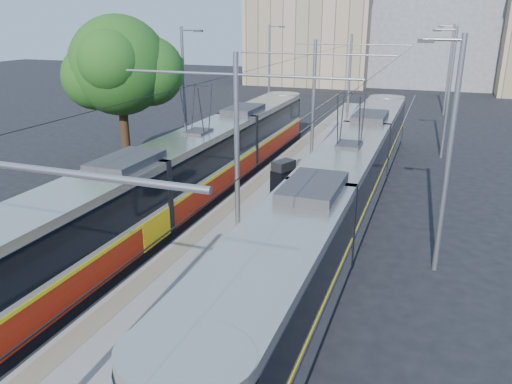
% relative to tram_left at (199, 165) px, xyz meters
% --- Properties ---
extents(ground, '(160.00, 160.00, 0.00)m').
position_rel_tram_left_xyz_m(ground, '(3.60, -11.91, -1.71)').
color(ground, black).
rests_on(ground, ground).
extents(platform, '(4.00, 50.00, 0.30)m').
position_rel_tram_left_xyz_m(platform, '(3.60, 5.09, -1.56)').
color(platform, gray).
rests_on(platform, ground).
extents(tactile_strip_left, '(0.70, 50.00, 0.01)m').
position_rel_tram_left_xyz_m(tactile_strip_left, '(2.15, 5.09, -1.40)').
color(tactile_strip_left, gray).
rests_on(tactile_strip_left, platform).
extents(tactile_strip_right, '(0.70, 50.00, 0.01)m').
position_rel_tram_left_xyz_m(tactile_strip_right, '(5.05, 5.09, -1.40)').
color(tactile_strip_right, gray).
rests_on(tactile_strip_right, platform).
extents(rails, '(8.71, 70.00, 0.03)m').
position_rel_tram_left_xyz_m(rails, '(3.60, 5.09, -1.69)').
color(rails, gray).
rests_on(rails, ground).
extents(tram_left, '(2.43, 29.52, 5.50)m').
position_rel_tram_left_xyz_m(tram_left, '(0.00, 0.00, 0.00)').
color(tram_left, black).
rests_on(tram_left, ground).
extents(tram_right, '(2.43, 31.76, 5.50)m').
position_rel_tram_left_xyz_m(tram_right, '(7.20, -0.11, 0.15)').
color(tram_right, black).
rests_on(tram_right, ground).
extents(catenary, '(9.20, 70.00, 7.00)m').
position_rel_tram_left_xyz_m(catenary, '(3.60, 2.25, 2.82)').
color(catenary, gray).
rests_on(catenary, platform).
extents(street_lamps, '(15.18, 38.22, 8.00)m').
position_rel_tram_left_xyz_m(street_lamps, '(3.60, 9.09, 2.47)').
color(street_lamps, gray).
rests_on(street_lamps, ground).
extents(shelter, '(0.99, 1.21, 2.31)m').
position_rel_tram_left_xyz_m(shelter, '(4.58, -1.00, -0.20)').
color(shelter, black).
rests_on(shelter, platform).
extents(tree, '(5.98, 5.53, 8.69)m').
position_rel_tram_left_xyz_m(tree, '(-5.74, 3.09, 4.17)').
color(tree, '#382314').
rests_on(tree, ground).
extents(building_left, '(16.32, 12.24, 12.08)m').
position_rel_tram_left_xyz_m(building_left, '(-6.40, 48.09, 4.34)').
color(building_left, tan).
rests_on(building_left, ground).
extents(building_centre, '(18.36, 14.28, 17.69)m').
position_rel_tram_left_xyz_m(building_centre, '(9.60, 52.09, 7.15)').
color(building_centre, gray).
rests_on(building_centre, ground).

